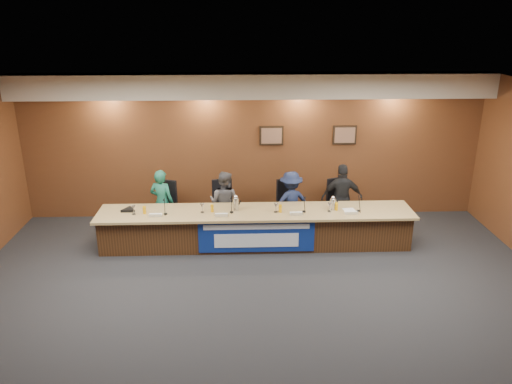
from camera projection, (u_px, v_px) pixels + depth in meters
floor at (261, 313)px, 7.69m from camera, size 10.00×10.00×0.00m
ceiling at (262, 106)px, 6.60m from camera, size 10.00×8.00×0.04m
wall_back at (253, 147)px, 10.91m from camera, size 10.00×0.04×3.20m
soffit at (253, 86)px, 10.21m from camera, size 10.00×0.50×0.50m
dais_body at (256, 229)px, 9.83m from camera, size 6.00×0.80×0.70m
dais_top at (256, 212)px, 9.65m from camera, size 6.10×0.95×0.05m
banner at (256, 236)px, 9.43m from camera, size 2.20×0.02×0.65m
banner_text_upper at (257, 227)px, 9.35m from camera, size 2.00×0.01×0.10m
banner_text_lower at (257, 240)px, 9.44m from camera, size 1.60×0.01×0.28m
wall_photo_left at (271, 136)px, 10.81m from camera, size 0.52×0.04×0.42m
wall_photo_right at (345, 135)px, 10.86m from camera, size 0.52×0.04×0.42m
panelist_a at (162, 202)px, 10.24m from camera, size 0.58×0.47×1.39m
panelist_b at (224, 203)px, 10.29m from camera, size 0.79×0.70×1.34m
panelist_c at (291, 202)px, 10.35m from camera, size 0.95×0.70×1.32m
panelist_d at (342, 198)px, 10.36m from camera, size 0.88×0.40×1.46m
office_chair_a at (163, 210)px, 10.41m from camera, size 0.63×0.63×0.08m
office_chair_b at (225, 209)px, 10.45m from camera, size 0.58×0.58×0.08m
office_chair_c at (290, 208)px, 10.50m from camera, size 0.62×0.62×0.08m
office_chair_d at (340, 208)px, 10.54m from camera, size 0.62×0.62×0.08m
nameplate_a at (155, 215)px, 9.33m from camera, size 0.24×0.08×0.10m
microphone_a at (165, 214)px, 9.48m from camera, size 0.07×0.07×0.02m
juice_glass_a at (144, 210)px, 9.49m from camera, size 0.06×0.06×0.15m
water_glass_a at (134, 210)px, 9.45m from camera, size 0.08×0.08×0.18m
nameplate_b at (221, 215)px, 9.34m from camera, size 0.24×0.08×0.10m
microphone_b at (232, 212)px, 9.56m from camera, size 0.07×0.07×0.02m
juice_glass_b at (212, 208)px, 9.57m from camera, size 0.06×0.06×0.15m
water_glass_b at (202, 208)px, 9.54m from camera, size 0.08×0.08×0.18m
nameplate_c at (297, 214)px, 9.41m from camera, size 0.24×0.08×0.10m
microphone_c at (304, 211)px, 9.60m from camera, size 0.07×0.07×0.02m
juice_glass_c at (280, 209)px, 9.56m from camera, size 0.06×0.06×0.15m
water_glass_c at (276, 208)px, 9.55m from camera, size 0.08×0.08×0.18m
nameplate_d at (352, 213)px, 9.44m from camera, size 0.24×0.08×0.10m
microphone_d at (358, 211)px, 9.62m from camera, size 0.07×0.07×0.02m
juice_glass_d at (336, 207)px, 9.66m from camera, size 0.06×0.06×0.15m
water_glass_d at (330, 207)px, 9.59m from camera, size 0.08×0.08×0.18m
carafe_mid at (236, 204)px, 9.64m from camera, size 0.12×0.12×0.25m
carafe_right at (333, 204)px, 9.68m from camera, size 0.12×0.12×0.22m
speakerphone at (129, 210)px, 9.63m from camera, size 0.32×0.32×0.05m
paper_stack at (350, 211)px, 9.64m from camera, size 0.26×0.33×0.01m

